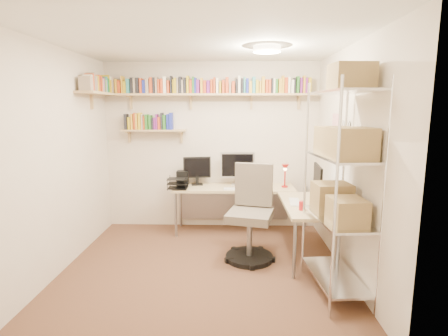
{
  "coord_description": "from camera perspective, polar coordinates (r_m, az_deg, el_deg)",
  "views": [
    {
      "loc": [
        0.34,
        -3.79,
        1.82
      ],
      "look_at": [
        0.22,
        0.55,
        1.08
      ],
      "focal_mm": 28.0,
      "sensor_mm": 36.0,
      "label": 1
    }
  ],
  "objects": [
    {
      "name": "room_shell",
      "position": [
        3.82,
        -3.47,
        5.58
      ],
      "size": [
        3.24,
        3.04,
        2.52
      ],
      "color": "beige",
      "rests_on": "ground"
    },
    {
      "name": "wire_rack",
      "position": [
        3.48,
        18.67,
        0.66
      ],
      "size": [
        0.52,
        0.94,
        2.21
      ],
      "rotation": [
        0.0,
        0.0,
        0.09
      ],
      "color": "silver",
      "rests_on": "ground"
    },
    {
      "name": "corner_desk",
      "position": [
        4.92,
        3.16,
        -3.79
      ],
      "size": [
        2.1,
        1.78,
        1.18
      ],
      "color": "beige",
      "rests_on": "ground"
    },
    {
      "name": "office_chair",
      "position": [
        4.31,
        4.4,
        -8.4
      ],
      "size": [
        0.62,
        0.64,
        1.15
      ],
      "rotation": [
        0.0,
        0.0,
        -0.24
      ],
      "color": "black",
      "rests_on": "ground"
    },
    {
      "name": "ground",
      "position": [
        4.22,
        -3.31,
        -15.88
      ],
      "size": [
        3.2,
        3.2,
        0.0
      ],
      "primitive_type": "plane",
      "color": "#482E1E",
      "rests_on": "ground"
    },
    {
      "name": "wall_shelves",
      "position": [
        5.15,
        -7.14,
        11.87
      ],
      "size": [
        3.12,
        1.09,
        0.8
      ],
      "color": "tan",
      "rests_on": "ground"
    }
  ]
}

